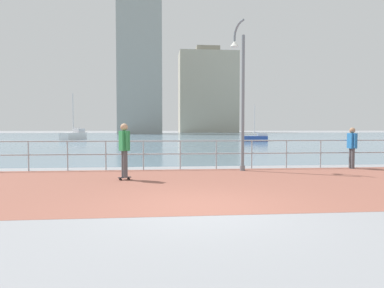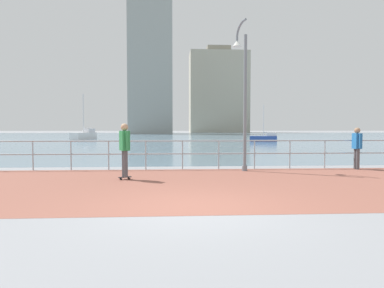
# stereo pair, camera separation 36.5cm
# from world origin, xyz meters

# --- Properties ---
(ground) EXTENTS (220.00, 220.00, 0.00)m
(ground) POSITION_xyz_m (0.00, 40.00, 0.00)
(ground) COLOR gray
(brick_paving) EXTENTS (28.00, 7.07, 0.01)m
(brick_paving) POSITION_xyz_m (0.00, 2.89, 0.00)
(brick_paving) COLOR #935647
(brick_paving) RESTS_ON ground
(harbor_water) EXTENTS (180.00, 88.00, 0.00)m
(harbor_water) POSITION_xyz_m (0.00, 51.43, 0.00)
(harbor_water) COLOR slate
(harbor_water) RESTS_ON ground
(waterfront_railing) EXTENTS (25.25, 0.06, 1.13)m
(waterfront_railing) POSITION_xyz_m (-0.00, 6.43, 0.78)
(waterfront_railing) COLOR #9EADB7
(waterfront_railing) RESTS_ON ground
(lamppost) EXTENTS (0.49, 0.77, 5.59)m
(lamppost) POSITION_xyz_m (2.23, 5.97, 3.09)
(lamppost) COLOR slate
(lamppost) RESTS_ON ground
(skateboarder) EXTENTS (0.41, 0.53, 1.74)m
(skateboarder) POSITION_xyz_m (-1.86, 3.89, 1.04)
(skateboarder) COLOR black
(skateboarder) RESTS_ON ground
(bystander) EXTENTS (0.24, 0.55, 1.61)m
(bystander) POSITION_xyz_m (6.71, 6.08, 0.94)
(bystander) COLOR #4C4C51
(bystander) RESTS_ON ground
(sailboat_teal) EXTENTS (2.73, 4.47, 6.01)m
(sailboat_teal) POSITION_xyz_m (-11.93, 40.13, 0.57)
(sailboat_teal) COLOR white
(sailboat_teal) RESTS_ON ground
(sailboat_blue) EXTENTS (3.09, 1.64, 4.16)m
(sailboat_blue) POSITION_xyz_m (9.99, 31.60, 0.40)
(sailboat_blue) COLOR #284799
(sailboat_blue) RESTS_ON ground
(tower_brick) EXTENTS (17.52, 10.41, 26.16)m
(tower_brick) POSITION_xyz_m (14.04, 99.80, 12.25)
(tower_brick) COLOR #B2AD99
(tower_brick) RESTS_ON ground
(tower_steel) EXTENTS (10.48, 11.90, 34.48)m
(tower_steel) POSITION_xyz_m (-5.31, 81.09, 16.41)
(tower_steel) COLOR #939993
(tower_steel) RESTS_ON ground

